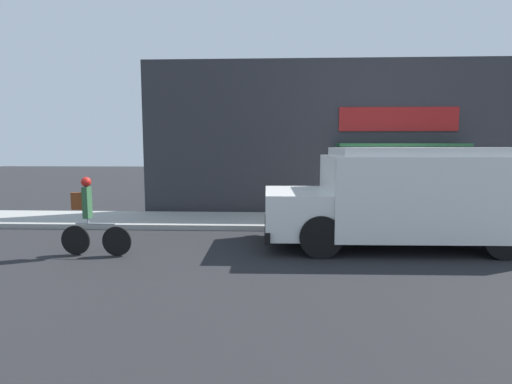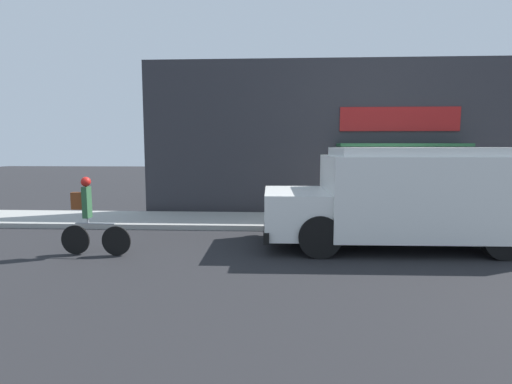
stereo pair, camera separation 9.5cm
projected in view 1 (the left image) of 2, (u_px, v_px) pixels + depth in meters
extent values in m
plane|color=#232326|center=(394.00, 232.00, 10.77)|extent=(70.00, 70.00, 0.00)
cube|color=#999993|center=(382.00, 222.00, 11.91)|extent=(28.00, 2.32, 0.14)
cube|color=#2D2D33|center=(373.00, 138.00, 13.11)|extent=(15.26, 0.18, 5.14)
cube|color=maroon|center=(398.00, 119.00, 12.89)|extent=(3.82, 0.05, 0.77)
cube|color=#235633|center=(402.00, 145.00, 12.56)|extent=(4.01, 0.90, 0.10)
cube|color=white|center=(428.00, 195.00, 9.14)|extent=(4.66, 2.47, 1.78)
cube|color=white|center=(296.00, 211.00, 9.27)|extent=(1.44, 2.23, 0.98)
cube|color=white|center=(430.00, 152.00, 9.03)|extent=(4.28, 2.27, 0.19)
cube|color=black|center=(267.00, 228.00, 9.33)|extent=(0.16, 2.35, 0.24)
cube|color=red|center=(358.00, 185.00, 10.60)|extent=(0.03, 0.44, 0.44)
cylinder|color=black|center=(310.00, 219.00, 10.33)|extent=(0.90, 0.27, 0.89)
cylinder|color=black|center=(321.00, 237.00, 8.26)|extent=(0.90, 0.27, 0.89)
cylinder|color=black|center=(456.00, 219.00, 10.23)|extent=(0.90, 0.27, 0.89)
cylinder|color=black|center=(504.00, 238.00, 8.16)|extent=(0.90, 0.27, 0.89)
cylinder|color=black|center=(117.00, 241.00, 8.41)|extent=(0.63, 0.08, 0.63)
cylinder|color=black|center=(76.00, 240.00, 8.50)|extent=(0.63, 0.08, 0.63)
cylinder|color=#999EA3|center=(95.00, 224.00, 8.42)|extent=(0.87, 0.09, 0.04)
cylinder|color=#999EA3|center=(88.00, 221.00, 8.42)|extent=(0.04, 0.04, 0.12)
cube|color=#2D5B38|center=(87.00, 203.00, 8.38)|extent=(0.13, 0.21, 0.66)
sphere|color=red|center=(86.00, 182.00, 8.33)|extent=(0.21, 0.21, 0.21)
cube|color=brown|center=(78.00, 201.00, 8.40)|extent=(0.27, 0.15, 0.36)
cylinder|color=#2D5138|center=(446.00, 202.00, 12.41)|extent=(0.56, 0.56, 0.87)
cylinder|color=black|center=(447.00, 188.00, 12.36)|extent=(0.57, 0.57, 0.04)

